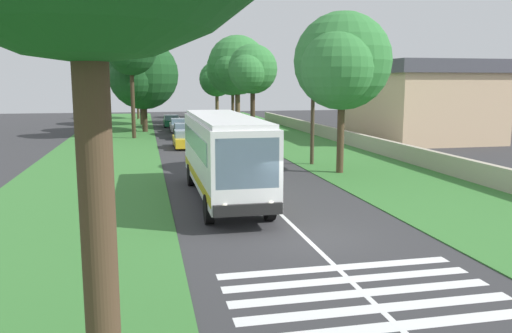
# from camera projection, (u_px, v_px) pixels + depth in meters

# --- Properties ---
(ground) EXTENTS (160.00, 160.00, 0.00)m
(ground) POSITION_uv_depth(u_px,v_px,m) (307.00, 239.00, 17.08)
(ground) COLOR #333335
(grass_verge_left) EXTENTS (120.00, 8.00, 0.04)m
(grass_verge_left) POSITION_uv_depth(u_px,v_px,m) (93.00, 172.00, 29.84)
(grass_verge_left) COLOR #387533
(grass_verge_left) RESTS_ON ground
(grass_verge_right) EXTENTS (120.00, 8.00, 0.04)m
(grass_verge_right) POSITION_uv_depth(u_px,v_px,m) (357.00, 163.00, 33.26)
(grass_verge_right) COLOR #387533
(grass_verge_right) RESTS_ON ground
(centre_line) EXTENTS (110.00, 0.16, 0.01)m
(centre_line) POSITION_uv_depth(u_px,v_px,m) (232.00, 168.00, 31.55)
(centre_line) COLOR silver
(centre_line) RESTS_ON ground
(coach_bus) EXTENTS (11.16, 2.62, 3.73)m
(coach_bus) POSITION_uv_depth(u_px,v_px,m) (223.00, 152.00, 22.70)
(coach_bus) COLOR white
(coach_bus) RESTS_ON ground
(zebra_crossing) EXTENTS (4.05, 6.80, 0.01)m
(zebra_crossing) POSITION_uv_depth(u_px,v_px,m) (363.00, 293.00, 12.71)
(zebra_crossing) COLOR silver
(zebra_crossing) RESTS_ON ground
(trailing_car_0) EXTENTS (4.30, 1.78, 1.43)m
(trailing_car_0) POSITION_uv_depth(u_px,v_px,m) (185.00, 140.00, 41.32)
(trailing_car_0) COLOR gold
(trailing_car_0) RESTS_ON ground
(trailing_car_1) EXTENTS (4.30, 1.78, 1.43)m
(trailing_car_1) POSITION_uv_depth(u_px,v_px,m) (183.00, 131.00, 48.52)
(trailing_car_1) COLOR black
(trailing_car_1) RESTS_ON ground
(trailing_car_2) EXTENTS (4.30, 1.78, 1.43)m
(trailing_car_2) POSITION_uv_depth(u_px,v_px,m) (179.00, 126.00, 55.03)
(trailing_car_2) COLOR silver
(trailing_car_2) RESTS_ON ground
(trailing_car_3) EXTENTS (4.30, 1.78, 1.43)m
(trailing_car_3) POSITION_uv_depth(u_px,v_px,m) (171.00, 121.00, 61.44)
(trailing_car_3) COLOR #145933
(trailing_car_3) RESTS_ON ground
(roadside_tree_left_0) EXTENTS (8.07, 7.03, 9.46)m
(roadside_tree_left_0) POSITION_uv_depth(u_px,v_px,m) (139.00, 78.00, 63.49)
(roadside_tree_left_0) COLOR #3D2D1E
(roadside_tree_left_0) RESTS_ON grass_verge_left
(roadside_tree_left_1) EXTENTS (7.03, 5.76, 8.74)m
(roadside_tree_left_1) POSITION_uv_depth(u_px,v_px,m) (136.00, 79.00, 74.24)
(roadside_tree_left_1) COLOR #4C3826
(roadside_tree_left_1) RESTS_ON grass_verge_left
(roadside_tree_left_3) EXTENTS (5.57, 4.62, 10.43)m
(roadside_tree_left_3) POSITION_uv_depth(u_px,v_px,m) (130.00, 52.00, 47.33)
(roadside_tree_left_3) COLOR #3D2D1E
(roadside_tree_left_3) RESTS_ON grass_verge_left
(roadside_tree_left_4) EXTENTS (8.89, 7.35, 9.71)m
(roadside_tree_left_4) POSITION_uv_depth(u_px,v_px,m) (142.00, 76.00, 54.19)
(roadside_tree_left_4) COLOR #3D2D1E
(roadside_tree_left_4) RESTS_ON grass_verge_left
(roadside_tree_right_0) EXTENTS (7.91, 6.69, 10.25)m
(roadside_tree_right_0) POSITION_uv_depth(u_px,v_px,m) (231.00, 71.00, 65.69)
(roadside_tree_right_0) COLOR #4C3826
(roadside_tree_right_0) RESTS_ON grass_verge_right
(roadside_tree_right_1) EXTENTS (6.50, 5.53, 9.05)m
(roadside_tree_right_1) POSITION_uv_depth(u_px,v_px,m) (340.00, 64.00, 28.56)
(roadside_tree_right_1) COLOR #4C3826
(roadside_tree_right_1) RESTS_ON grass_verge_right
(roadside_tree_right_2) EXTENTS (5.80, 4.79, 8.81)m
(roadside_tree_right_2) POSITION_uv_depth(u_px,v_px,m) (251.00, 71.00, 48.86)
(roadside_tree_right_2) COLOR #3D2D1E
(roadside_tree_right_2) RESTS_ON grass_verge_right
(roadside_tree_right_3) EXTENTS (7.31, 6.62, 10.43)m
(roadside_tree_right_3) POSITION_uv_depth(u_px,v_px,m) (236.00, 66.00, 57.52)
(roadside_tree_right_3) COLOR brown
(roadside_tree_right_3) RESTS_ON grass_verge_right
(roadside_tree_right_4) EXTENTS (6.52, 5.20, 8.36)m
(roadside_tree_right_4) POSITION_uv_depth(u_px,v_px,m) (216.00, 80.00, 76.39)
(roadside_tree_right_4) COLOR brown
(roadside_tree_right_4) RESTS_ON grass_verge_right
(utility_pole) EXTENTS (0.24, 1.40, 7.56)m
(utility_pole) POSITION_uv_depth(u_px,v_px,m) (313.00, 102.00, 32.22)
(utility_pole) COLOR #473828
(utility_pole) RESTS_ON grass_verge_right
(roadside_wall) EXTENTS (70.00, 0.40, 1.11)m
(roadside_wall) POSITION_uv_depth(u_px,v_px,m) (373.00, 144.00, 38.70)
(roadside_wall) COLOR #B2A893
(roadside_wall) RESTS_ON grass_verge_right
(roadside_building) EXTENTS (13.84, 10.36, 7.06)m
(roadside_building) POSITION_uv_depth(u_px,v_px,m) (418.00, 100.00, 47.30)
(roadside_building) COLOR beige
(roadside_building) RESTS_ON ground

